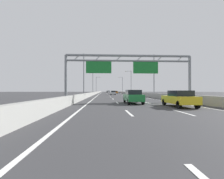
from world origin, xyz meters
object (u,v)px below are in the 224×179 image
white_car (109,92)px  streetlamp_right_mid (153,73)px  streetlamp_left_mid (85,72)px  silver_car (113,93)px  streetlamp_right_far (131,81)px  streetlamp_right_distant (122,84)px  yellow_car (179,98)px  orange_car (116,92)px  streetlamp_left_far (93,81)px  black_car (108,92)px  green_car (133,96)px  blue_car (115,92)px  sign_gantry (128,66)px  streetlamp_left_distant (97,84)px

white_car → streetlamp_right_mid: bearing=-84.7°
streetlamp_left_mid → silver_car: (7.38, 21.97, -4.65)m
silver_car → streetlamp_right_far: bearing=47.4°
streetlamp_right_distant → yellow_car: (-4.05, -81.58, -4.64)m
streetlamp_right_far → yellow_car: 51.77m
white_car → orange_car: white_car is taller
streetlamp_left_far → black_car: 59.66m
streetlamp_left_far → green_car: bearing=-81.1°
streetlamp_left_mid → orange_car: streetlamp_left_mid is taller
streetlamp_left_mid → streetlamp_right_far: 33.67m
streetlamp_right_distant → blue_car: size_ratio=2.12×
streetlamp_right_far → yellow_car: bearing=-94.5°
streetlamp_left_mid → sign_gantry: bearing=-62.1°
black_car → orange_car: size_ratio=1.13×
streetlamp_left_distant → yellow_car: size_ratio=2.20×
green_car → black_car: green_car is taller
black_car → streetlamp_right_distant: bearing=-75.1°
streetlamp_right_far → streetlamp_left_distant: bearing=116.3°
streetlamp_right_mid → yellow_car: size_ratio=2.20×
streetlamp_left_distant → streetlamp_right_mid: bearing=-76.1°
streetlamp_right_far → streetlamp_left_mid: bearing=-116.3°
streetlamp_left_distant → orange_car: bearing=-28.4°
sign_gantry → yellow_car: sign_gantry is taller
streetlamp_right_distant → green_car: size_ratio=2.09×
black_car → sign_gantry: bearing=-90.0°
streetlamp_left_far → silver_car: streetlamp_left_far is taller
streetlamp_left_distant → streetlamp_right_distant: same height
streetlamp_right_mid → white_car: bearing=95.3°
streetlamp_left_far → orange_car: size_ratio=2.30×
streetlamp_right_mid → black_car: size_ratio=2.03×
blue_car → black_car: size_ratio=0.96×
sign_gantry → streetlamp_left_mid: streetlamp_left_mid is taller
streetlamp_left_far → streetlamp_left_distant: same height
silver_car → blue_car: bearing=84.8°
sign_gantry → streetlamp_left_far: size_ratio=1.81×
sign_gantry → orange_car: (3.64, 68.18, -4.13)m
streetlamp_left_distant → blue_car: bearing=22.6°
white_car → silver_car: bearing=-90.3°
sign_gantry → streetlamp_left_mid: 15.52m
streetlamp_right_distant → white_car: streetlamp_right_distant is taller
silver_car → streetlamp_left_distant: bearing=100.9°
streetlamp_right_mid → blue_car: size_ratio=2.12×
sign_gantry → blue_car: 78.98m
orange_car → green_car: bearing=-92.8°
blue_car → sign_gantry: bearing=-92.9°
streetlamp_left_far → streetlamp_right_far: same height
streetlamp_left_distant → black_car: streetlamp_left_distant is taller
streetlamp_right_mid → blue_car: bearing=93.2°
black_car → streetlamp_right_far: bearing=-82.6°
orange_car → white_car: bearing=97.9°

